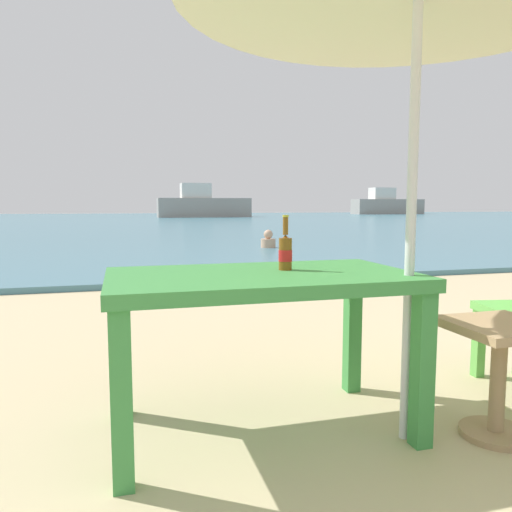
{
  "coord_description": "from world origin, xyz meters",
  "views": [
    {
      "loc": [
        -1.77,
        -1.33,
        1.08
      ],
      "look_at": [
        -0.57,
        3.0,
        0.6
      ],
      "focal_mm": 34.34,
      "sensor_mm": 36.0,
      "label": 1
    }
  ],
  "objects_px": {
    "swimmer_person": "(268,241)",
    "boat_cargo_ship": "(203,205)",
    "boat_tanker": "(387,205)",
    "side_table_wood": "(499,363)",
    "beer_bottle_amber": "(285,251)",
    "picnic_table_green": "(262,296)"
  },
  "relations": [
    {
      "from": "swimmer_person",
      "to": "boat_cargo_ship",
      "type": "xyz_separation_m",
      "value": [
        2.94,
        27.4,
        0.78
      ]
    },
    {
      "from": "swimmer_person",
      "to": "boat_tanker",
      "type": "bearing_deg",
      "value": 56.04
    },
    {
      "from": "side_table_wood",
      "to": "swimmer_person",
      "type": "distance_m",
      "value": 9.14
    },
    {
      "from": "beer_bottle_amber",
      "to": "boat_tanker",
      "type": "bearing_deg",
      "value": 59.14
    },
    {
      "from": "picnic_table_green",
      "to": "side_table_wood",
      "type": "height_order",
      "value": "picnic_table_green"
    },
    {
      "from": "beer_bottle_amber",
      "to": "boat_cargo_ship",
      "type": "distance_m",
      "value": 36.39
    },
    {
      "from": "boat_tanker",
      "to": "side_table_wood",
      "type": "bearing_deg",
      "value": -119.73
    },
    {
      "from": "side_table_wood",
      "to": "boat_tanker",
      "type": "xyz_separation_m",
      "value": [
        24.75,
        43.33,
        0.69
      ]
    },
    {
      "from": "beer_bottle_amber",
      "to": "boat_cargo_ship",
      "type": "bearing_deg",
      "value": 81.38
    },
    {
      "from": "side_table_wood",
      "to": "boat_tanker",
      "type": "height_order",
      "value": "boat_tanker"
    },
    {
      "from": "swimmer_person",
      "to": "boat_cargo_ship",
      "type": "bearing_deg",
      "value": 83.87
    },
    {
      "from": "side_table_wood",
      "to": "boat_cargo_ship",
      "type": "relative_size",
      "value": 0.08
    },
    {
      "from": "boat_tanker",
      "to": "swimmer_person",
      "type": "bearing_deg",
      "value": -123.96
    },
    {
      "from": "boat_cargo_ship",
      "to": "boat_tanker",
      "type": "relative_size",
      "value": 0.98
    },
    {
      "from": "picnic_table_green",
      "to": "swimmer_person",
      "type": "xyz_separation_m",
      "value": [
        2.65,
        8.64,
        -0.41
      ]
    },
    {
      "from": "side_table_wood",
      "to": "swimmer_person",
      "type": "relative_size",
      "value": 1.32
    },
    {
      "from": "boat_cargo_ship",
      "to": "picnic_table_green",
      "type": "bearing_deg",
      "value": -98.82
    },
    {
      "from": "beer_bottle_amber",
      "to": "swimmer_person",
      "type": "relative_size",
      "value": 0.65
    },
    {
      "from": "boat_tanker",
      "to": "beer_bottle_amber",
      "type": "bearing_deg",
      "value": -120.86
    },
    {
      "from": "side_table_wood",
      "to": "swimmer_person",
      "type": "xyz_separation_m",
      "value": [
        1.62,
        9.0,
        -0.11
      ]
    },
    {
      "from": "picnic_table_green",
      "to": "beer_bottle_amber",
      "type": "distance_m",
      "value": 0.25
    },
    {
      "from": "side_table_wood",
      "to": "boat_cargo_ship",
      "type": "bearing_deg",
      "value": 82.86
    }
  ]
}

